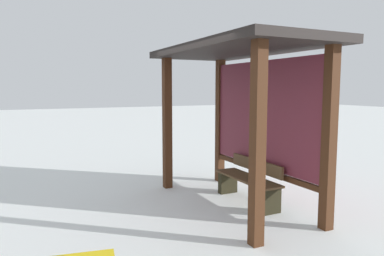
{
  "coord_description": "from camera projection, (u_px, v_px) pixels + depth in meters",
  "views": [
    {
      "loc": [
        4.77,
        -3.06,
        1.87
      ],
      "look_at": [
        -0.32,
        -0.58,
        1.24
      ],
      "focal_mm": 33.53,
      "sensor_mm": 36.0,
      "label": 1
    }
  ],
  "objects": [
    {
      "name": "ground_plane",
      "position": [
        233.0,
        204.0,
        5.8
      ],
      "size": [
        60.0,
        60.0,
        0.0
      ],
      "primitive_type": "plane",
      "color": "silver"
    },
    {
      "name": "bus_shelter",
      "position": [
        244.0,
        85.0,
        5.66
      ],
      "size": [
        3.29,
        1.63,
        2.54
      ],
      "color": "#412413",
      "rests_on": "ground"
    },
    {
      "name": "bench_left_inside",
      "position": [
        249.0,
        182.0,
        5.89
      ],
      "size": [
        1.4,
        0.39,
        0.7
      ],
      "color": "#513923",
      "rests_on": "ground"
    }
  ]
}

